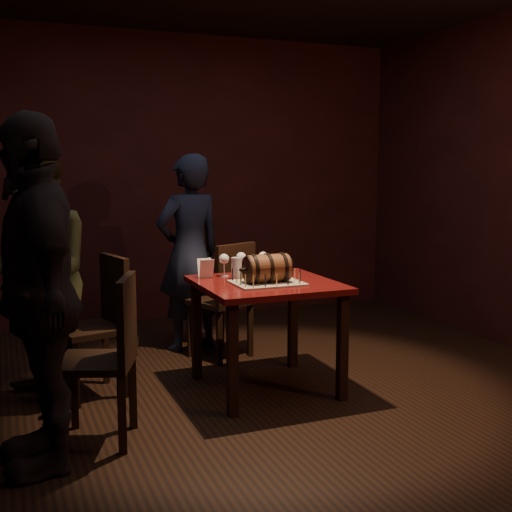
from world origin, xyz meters
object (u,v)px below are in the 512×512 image
Objects in this scene: chair_left_front at (110,350)px; person_left_rear at (35,277)px; wine_glass_right at (263,258)px; pint_of_ale at (237,269)px; person_back at (189,253)px; chair_left_rear at (102,317)px; barrel_cake at (267,268)px; wine_glass_left at (224,260)px; person_left_front at (38,294)px; chair_back at (227,294)px; pub_table at (266,298)px; wine_glass_mid at (241,258)px.

person_left_rear is (-0.34, 0.68, 0.32)m from chair_left_front.
wine_glass_right reaches higher than pint_of_ale.
chair_left_rear is at bearing 29.46° from person_back.
chair_left_front is (-1.23, -0.76, -0.35)m from wine_glass_right.
barrel_cake reaches higher than wine_glass_left.
wine_glass_left is 1.00× the size of wine_glass_right.
wine_glass_right is at bearing 116.00° from person_left_front.
barrel_cake is at bearing -90.66° from chair_back.
pub_table is 5.59× the size of wine_glass_mid.
pub_table is 1.11m from chair_left_rear.
pub_table is at bearing 21.97° from chair_left_front.
barrel_cake is at bearing 106.26° from person_left_front.
person_back is (-0.31, 0.84, -0.06)m from wine_glass_right.
chair_left_rear is at bearing 91.92° from person_left_rear.
pub_table is at bearing 108.45° from person_left_front.
barrel_cake is 1.56m from person_left_front.
barrel_cake is 0.41m from wine_glass_left.
chair_left_rear reaches higher than wine_glass_left.
chair_left_rear reaches higher than pub_table.
wine_glass_mid is at bearing 36.42° from chair_left_front.
barrel_cake reaches higher than wine_glass_mid.
barrel_cake is 0.21× the size of person_back.
chair_back is (0.14, 0.59, -0.30)m from pint_of_ale.
chair_left_rear is at bearing 84.64° from chair_left_front.
wine_glass_left and wine_glass_mid have the same top height.
barrel_cake reaches higher than wine_glass_right.
person_back is (-0.06, 0.98, -0.01)m from pint_of_ale.
pint_of_ale is at bearing 73.73° from person_left_rear.
wine_glass_mid is at bearing 99.06° from pub_table.
person_back is (-0.18, 1.22, -0.04)m from barrel_cake.
chair_back is at bearing 104.60° from wine_glass_right.
chair_back and chair_left_front have the same top height.
barrel_cake is at bearing -107.94° from pub_table.
chair_back is 0.55× the size of person_left_rear.
person_left_front is (-1.30, -0.92, 0.03)m from wine_glass_left.
person_left_front reaches higher than chair_left_rear.
person_back is at bearing 100.80° from wine_glass_mid.
barrel_cake is 2.14× the size of wine_glass_left.
person_back is (-0.19, 0.38, 0.29)m from chair_back.
person_left_rear reaches higher than wine_glass_left.
pub_table is at bearing -88.90° from chair_back.
pub_table is at bearing -57.44° from wine_glass_left.
chair_back is at bearing 102.49° from person_back.
barrel_cake is 1.23m from person_back.
person_back is at bearing 110.38° from wine_glass_right.
person_left_front reaches higher than wine_glass_right.
pub_table is 0.97× the size of chair_left_front.
chair_left_front is 1.86m from person_back.
chair_left_rear is at bearing 178.12° from wine_glass_right.
chair_left_front reaches higher than pint_of_ale.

